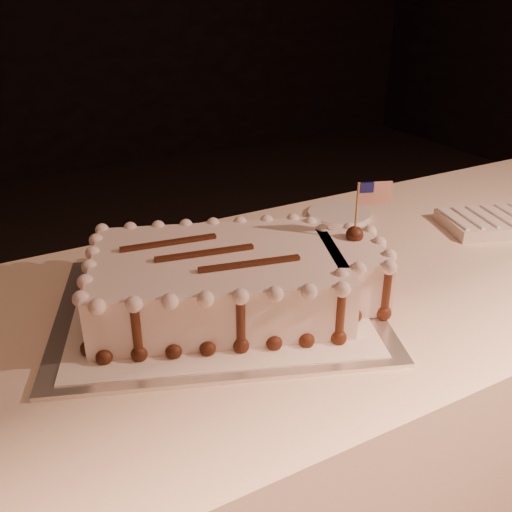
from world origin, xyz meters
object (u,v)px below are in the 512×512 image
sheet_cake (235,279)px  napkin_stack (489,222)px  banquet_table (355,404)px  cake_board (219,308)px  side_plate (339,214)px

sheet_cake → napkin_stack: size_ratio=2.28×
banquet_table → sheet_cake: size_ratio=4.10×
cake_board → napkin_stack: napkin_stack is taller
banquet_table → napkin_stack: napkin_stack is taller
cake_board → side_plate: 0.54m
banquet_table → side_plate: 0.48m
cake_board → sheet_cake: bearing=0.1°
banquet_table → napkin_stack: size_ratio=9.35×
cake_board → sheet_cake: sheet_cake is taller
cake_board → sheet_cake: (0.03, -0.01, 0.06)m
banquet_table → cake_board: size_ratio=4.07×
banquet_table → cake_board: bearing=179.9°
sheet_cake → napkin_stack: bearing=2.8°
banquet_table → napkin_stack: (0.39, 0.03, 0.39)m
sheet_cake → banquet_table: bearing=1.9°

